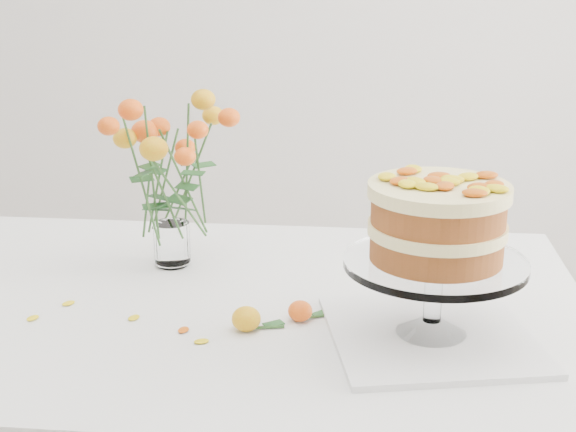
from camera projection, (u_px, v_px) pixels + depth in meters
The scene contains 11 objects.
table at pixel (212, 338), 1.54m from camera, with size 1.43×0.93×0.76m.
napkin at pixel (431, 335), 1.36m from camera, with size 0.34×0.34×0.01m, color white.
cake_stand at pixel (437, 230), 1.31m from camera, with size 0.30×0.30×0.27m.
rose_vase at pixel (168, 163), 1.63m from camera, with size 0.26×0.26×0.38m.
loose_rose_near at pixel (247, 319), 1.39m from camera, with size 0.09×0.05×0.04m.
loose_rose_far at pixel (300, 311), 1.43m from camera, with size 0.08×0.05×0.04m.
stray_petal_a at pixel (134, 318), 1.44m from camera, with size 0.03×0.02×0.00m, color yellow.
stray_petal_b at pixel (183, 330), 1.39m from camera, with size 0.03×0.02×0.00m, color yellow.
stray_petal_c at pixel (201, 341), 1.35m from camera, with size 0.03×0.02×0.00m, color yellow.
stray_petal_d at pixel (69, 303), 1.50m from camera, with size 0.03×0.02×0.00m, color yellow.
stray_petal_e at pixel (33, 318), 1.44m from camera, with size 0.03×0.02×0.00m, color yellow.
Camera 1 is at (0.29, -1.38, 1.37)m, focal length 50.00 mm.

